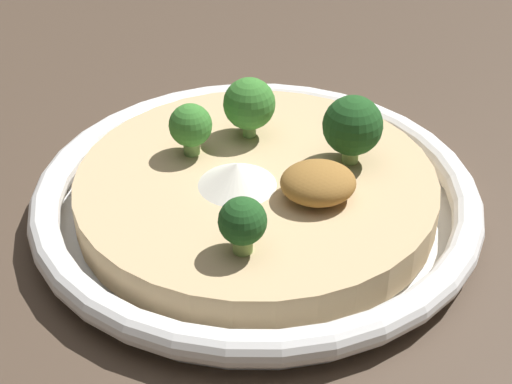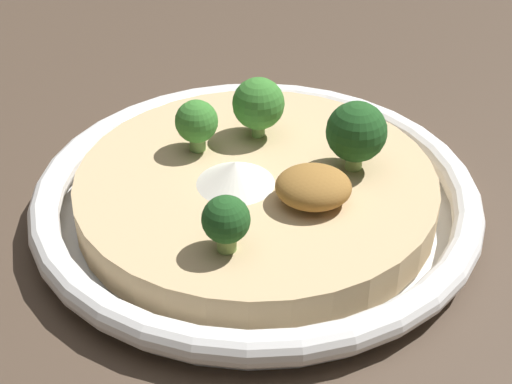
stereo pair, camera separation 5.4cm
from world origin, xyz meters
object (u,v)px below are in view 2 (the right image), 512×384
at_px(broccoli_right, 197,123).
at_px(broccoli_front_left, 356,133).
at_px(broccoli_back_right, 226,221).
at_px(risotto_bowl, 256,196).
at_px(broccoli_front, 255,104).

relative_size(broccoli_right, broccoli_front_left, 0.77).
relative_size(broccoli_back_right, broccoli_right, 0.96).
xyz_separation_m(risotto_bowl, broccoli_front_left, (-0.07, -0.01, 0.05)).
relative_size(broccoli_back_right, broccoli_front, 0.81).
height_order(risotto_bowl, broccoli_back_right, broccoli_back_right).
bearing_deg(broccoli_front, risotto_bowl, 92.85).
distance_m(broccoli_right, broccoli_front_left, 0.11).
distance_m(broccoli_front, broccoli_right, 0.05).
bearing_deg(risotto_bowl, broccoli_front, -87.15).
relative_size(risotto_bowl, broccoli_front_left, 6.22).
bearing_deg(broccoli_front, broccoli_right, 27.28).
relative_size(broccoli_back_right, broccoli_front_left, 0.74).
bearing_deg(broccoli_right, broccoli_front, -152.72).
xyz_separation_m(broccoli_front, broccoli_right, (0.04, 0.02, -0.00)).
height_order(broccoli_back_right, broccoli_front, broccoli_front).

